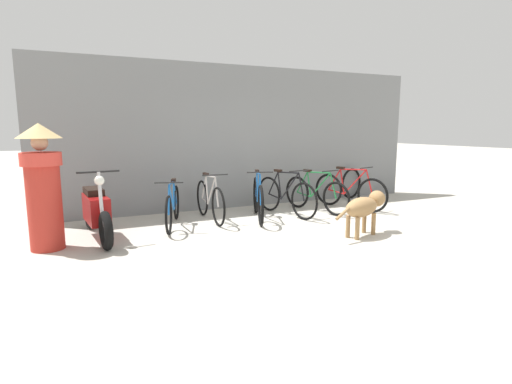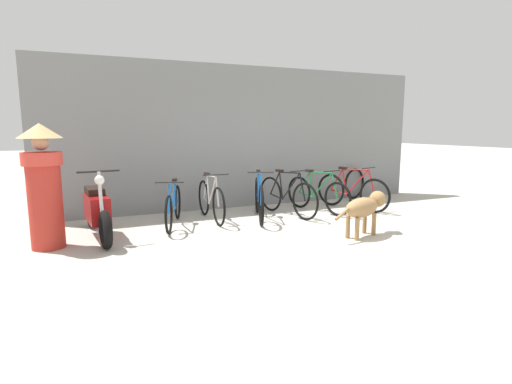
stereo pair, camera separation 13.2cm
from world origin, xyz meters
name	(u,v)px [view 2 (the right image)]	position (x,y,z in m)	size (l,w,h in m)	color
ground_plane	(330,243)	(0.00, 0.00, 0.00)	(60.00, 60.00, 0.00)	#B7B2A5
shop_wall_back	(248,137)	(0.00, 3.20, 1.48)	(8.37, 0.20, 2.96)	slate
bicycle_0	(173,206)	(-1.89, 1.98, 0.34)	(0.66, 1.64, 0.83)	black
bicycle_1	(211,200)	(-1.17, 2.14, 0.37)	(0.46, 1.66, 0.89)	black
bicycle_2	(259,199)	(-0.31, 1.89, 0.38)	(0.68, 1.71, 0.93)	black
bicycle_3	(287,196)	(0.31, 1.97, 0.38)	(0.50, 1.72, 0.91)	black
bicycle_4	(317,194)	(1.03, 2.01, 0.36)	(0.55, 1.69, 0.87)	black
bicycle_5	(352,192)	(1.84, 1.97, 0.37)	(0.66, 1.68, 0.90)	black
motorcycle	(97,211)	(-3.12, 1.69, 0.42)	(0.58, 1.94, 1.08)	black
stray_dog	(365,207)	(0.73, 0.15, 0.46)	(1.22, 0.55, 0.68)	#997247
person_in_robes	(44,182)	(-3.78, 1.39, 0.94)	(0.71, 0.71, 1.75)	#B72D23
spare_tire_left	(354,184)	(2.65, 2.95, 0.37)	(0.72, 0.25, 0.73)	black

